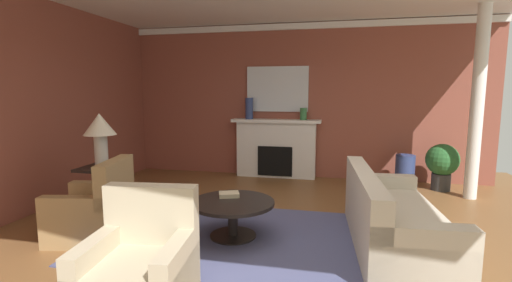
# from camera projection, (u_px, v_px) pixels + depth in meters

# --- Properties ---
(ground_plane) EXTENTS (8.89, 8.89, 0.00)m
(ground_plane) POSITION_uv_depth(u_px,v_px,m) (267.00, 233.00, 4.49)
(ground_plane) COLOR brown
(wall_fireplace) EXTENTS (7.44, 0.12, 3.10)m
(wall_fireplace) POSITION_uv_depth(u_px,v_px,m) (297.00, 101.00, 7.37)
(wall_fireplace) COLOR brown
(wall_fireplace) RESTS_ON ground_plane
(wall_window) EXTENTS (0.12, 6.88, 3.10)m
(wall_window) POSITION_uv_depth(u_px,v_px,m) (39.00, 105.00, 5.31)
(wall_window) COLOR brown
(wall_window) RESTS_ON ground_plane
(crown_moulding) EXTENTS (7.44, 0.08, 0.12)m
(crown_moulding) POSITION_uv_depth(u_px,v_px,m) (297.00, 26.00, 7.09)
(crown_moulding) COLOR white
(area_rug) EXTENTS (3.19, 2.27, 0.01)m
(area_rug) POSITION_uv_depth(u_px,v_px,m) (233.00, 236.00, 4.37)
(area_rug) COLOR #4C517A
(area_rug) RESTS_ON ground_plane
(fireplace) EXTENTS (1.80, 0.35, 1.19)m
(fireplace) POSITION_uv_depth(u_px,v_px,m) (276.00, 150.00, 7.38)
(fireplace) COLOR white
(fireplace) RESTS_ON ground_plane
(mantel_mirror) EXTENTS (1.25, 0.04, 0.91)m
(mantel_mirror) POSITION_uv_depth(u_px,v_px,m) (277.00, 89.00, 7.33)
(mantel_mirror) COLOR silver
(sofa) EXTENTS (1.04, 2.16, 0.85)m
(sofa) POSITION_uv_depth(u_px,v_px,m) (391.00, 222.00, 4.05)
(sofa) COLOR beige
(sofa) RESTS_ON ground_plane
(armchair_near_window) EXTENTS (0.94, 0.94, 0.95)m
(armchair_near_window) POSITION_uv_depth(u_px,v_px,m) (94.00, 212.00, 4.34)
(armchair_near_window) COLOR #9E7A4C
(armchair_near_window) RESTS_ON ground_plane
(armchair_facing_fireplace) EXTENTS (0.88, 0.88, 0.95)m
(armchair_facing_fireplace) POSITION_uv_depth(u_px,v_px,m) (140.00, 271.00, 2.92)
(armchair_facing_fireplace) COLOR #C1B293
(armchair_facing_fireplace) RESTS_ON ground_plane
(coffee_table) EXTENTS (1.00, 1.00, 0.45)m
(coffee_table) POSITION_uv_depth(u_px,v_px,m) (233.00, 210.00, 4.33)
(coffee_table) COLOR black
(coffee_table) RESTS_ON ground_plane
(side_table) EXTENTS (0.56, 0.56, 0.70)m
(side_table) POSITION_uv_depth(u_px,v_px,m) (103.00, 187.00, 5.12)
(side_table) COLOR black
(side_table) RESTS_ON ground_plane
(table_lamp) EXTENTS (0.44, 0.44, 0.75)m
(table_lamp) POSITION_uv_depth(u_px,v_px,m) (100.00, 130.00, 5.01)
(table_lamp) COLOR beige
(table_lamp) RESTS_ON side_table
(vase_mantel_right) EXTENTS (0.14, 0.14, 0.24)m
(vase_mantel_right) POSITION_uv_depth(u_px,v_px,m) (303.00, 114.00, 7.11)
(vase_mantel_right) COLOR #33703D
(vase_mantel_right) RESTS_ON fireplace
(vase_mantel_left) EXTENTS (0.16, 0.16, 0.43)m
(vase_mantel_left) POSITION_uv_depth(u_px,v_px,m) (249.00, 108.00, 7.34)
(vase_mantel_left) COLOR navy
(vase_mantel_left) RESTS_ON fireplace
(vase_tall_corner) EXTENTS (0.34, 0.34, 0.60)m
(vase_tall_corner) POSITION_uv_depth(u_px,v_px,m) (405.00, 171.00, 6.60)
(vase_tall_corner) COLOR navy
(vase_tall_corner) RESTS_ON ground_plane
(book_red_cover) EXTENTS (0.30, 0.26, 0.05)m
(book_red_cover) POSITION_uv_depth(u_px,v_px,m) (229.00, 194.00, 4.50)
(book_red_cover) COLOR tan
(book_red_cover) RESTS_ON coffee_table
(potted_plant) EXTENTS (0.56, 0.56, 0.83)m
(potted_plant) POSITION_uv_depth(u_px,v_px,m) (442.00, 163.00, 6.39)
(potted_plant) COLOR #333333
(potted_plant) RESTS_ON ground_plane
(column_white) EXTENTS (0.20, 0.20, 3.10)m
(column_white) POSITION_uv_depth(u_px,v_px,m) (477.00, 104.00, 5.76)
(column_white) COLOR white
(column_white) RESTS_ON ground_plane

